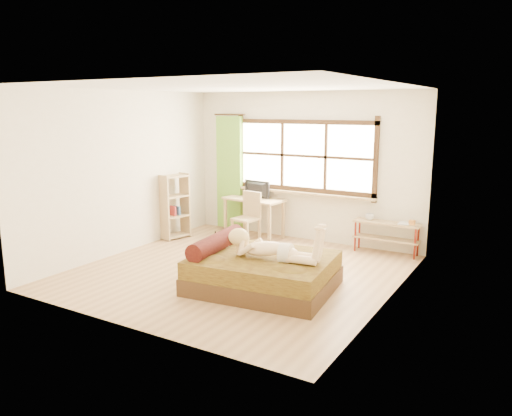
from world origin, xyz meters
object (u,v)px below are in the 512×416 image
Objects in this scene: kitten at (223,240)px; chair at (249,214)px; pipe_shelf at (387,230)px; bookshelf at (175,206)px; woman at (272,239)px; bed at (260,271)px; desk at (254,203)px.

kitten is 2.05m from chair.
pipe_shelf is 0.91× the size of bookshelf.
woman is at bearing -108.21° from pipe_shelf.
woman is at bearing -16.37° from kitten.
woman reaches higher than bed.
desk is at bearing -177.97° from pipe_shelf.
kitten is at bearing 163.63° from woman.
chair is at bearing 104.65° from kitten.
bookshelf is at bearing -165.56° from pipe_shelf.
woman is 2.62m from chair.
pipe_shelf is at bearing 10.44° from desk.
desk is 1.12× the size of pipe_shelf.
bookshelf is at bearing -135.67° from desk.
bookshelf is (-2.72, 1.49, 0.36)m from bed.
desk is (-1.72, 2.42, -0.10)m from woman.
bed is 2.85m from desk.
kitten is at bearing -61.75° from desk.
desk reaches higher than kitten.
pipe_shelf is (1.00, 2.50, 0.15)m from bed.
chair is (-1.61, 2.06, -0.22)m from woman.
woman is at bearing -19.51° from bed.
bed reaches higher than kitten.
kitten is at bearing 164.56° from bed.
chair is 0.76× the size of bookshelf.
chair reaches higher than pipe_shelf.
desk reaches higher than pipe_shelf.
desk is 1.48m from bookshelf.
bookshelf reaches higher than desk.
bed reaches higher than pipe_shelf.
desk is 1.02× the size of bookshelf.
kitten is at bearing -61.05° from chair.
chair reaches higher than kitten.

